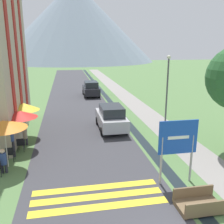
{
  "coord_description": "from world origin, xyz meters",
  "views": [
    {
      "loc": [
        -3.58,
        -5.8,
        6.05
      ],
      "look_at": [
        -0.65,
        10.0,
        1.78
      ],
      "focal_mm": 40.0,
      "sensor_mm": 36.0,
      "label": 1
    }
  ],
  "objects": [
    {
      "name": "drainage_channel",
      "position": [
        1.2,
        30.0,
        0.0
      ],
      "size": [
        0.6,
        60.0,
        0.0
      ],
      "color": "black",
      "rests_on": "ground_plane"
    },
    {
      "name": "footpath",
      "position": [
        3.6,
        30.0,
        0.0
      ],
      "size": [
        2.2,
        60.0,
        0.01
      ],
      "color": "gray",
      "rests_on": "ground_plane"
    },
    {
      "name": "mountain_distant",
      "position": [
        1.0,
        98.23,
        14.96
      ],
      "size": [
        61.37,
        61.37,
        29.92
      ],
      "color": "gray",
      "rests_on": "ground_plane"
    },
    {
      "name": "cafe_chair_near_right",
      "position": [
        -6.71,
        7.31,
        0.51
      ],
      "size": [
        0.4,
        0.4,
        0.85
      ],
      "rotation": [
        0.0,
        0.0,
        0.12
      ],
      "color": "black",
      "rests_on": "ground_plane"
    },
    {
      "name": "cafe_umbrella_front_orange",
      "position": [
        -6.71,
        6.72,
        2.29
      ],
      "size": [
        2.26,
        2.26,
        2.5
      ],
      "color": "#B7B2A8",
      "rests_on": "ground_plane"
    },
    {
      "name": "road",
      "position": [
        -2.5,
        30.0,
        0.0
      ],
      "size": [
        6.4,
        60.0,
        0.01
      ],
      "color": "#38383D",
      "rests_on": "ground_plane"
    },
    {
      "name": "streetlamp",
      "position": [
        3.57,
        10.95,
        3.2
      ],
      "size": [
        0.28,
        0.28,
        5.43
      ],
      "color": "#515156",
      "rests_on": "ground_plane"
    },
    {
      "name": "ground_plane",
      "position": [
        0.0,
        20.0,
        0.0
      ],
      "size": [
        160.0,
        160.0,
        0.0
      ],
      "primitive_type": "plane",
      "color": "#517542"
    },
    {
      "name": "person_standing_terrace",
      "position": [
        -6.72,
        7.92,
        1.06
      ],
      "size": [
        0.32,
        0.32,
        1.82
      ],
      "color": "#282833",
      "rests_on": "ground_plane"
    },
    {
      "name": "person_seated_far",
      "position": [
        -6.27,
        9.59,
        0.69
      ],
      "size": [
        0.32,
        0.32,
        1.24
      ],
      "color": "#282833",
      "rests_on": "ground_plane"
    },
    {
      "name": "crosswalk_marking",
      "position": [
        -2.5,
        3.24,
        0.01
      ],
      "size": [
        5.44,
        1.84,
        0.01
      ],
      "color": "yellow",
      "rests_on": "ground_plane"
    },
    {
      "name": "parked_car_near",
      "position": [
        -0.4,
        11.68,
        0.91
      ],
      "size": [
        1.94,
        4.19,
        1.82
      ],
      "color": "#B2B2B7",
      "rests_on": "ground_plane"
    },
    {
      "name": "road_sign",
      "position": [
        1.12,
        3.72,
        1.94
      ],
      "size": [
        1.79,
        0.11,
        2.96
      ],
      "color": "#9E9EA3",
      "rests_on": "ground_plane"
    },
    {
      "name": "parked_car_far",
      "position": [
        -0.57,
        24.73,
        0.91
      ],
      "size": [
        1.94,
        4.11,
        1.82
      ],
      "color": "black",
      "rests_on": "ground_plane"
    },
    {
      "name": "cafe_chair_middle",
      "position": [
        -6.36,
        8.56,
        0.51
      ],
      "size": [
        0.4,
        0.4,
        0.85
      ],
      "rotation": [
        0.0,
        0.0,
        0.44
      ],
      "color": "black",
      "rests_on": "ground_plane"
    },
    {
      "name": "person_seated_near",
      "position": [
        -6.76,
        6.09,
        0.7
      ],
      "size": [
        0.32,
        0.32,
        1.26
      ],
      "color": "#282833",
      "rests_on": "ground_plane"
    },
    {
      "name": "cafe_umbrella_middle_red",
      "position": [
        -6.34,
        9.17,
        2.13
      ],
      "size": [
        2.02,
        2.02,
        2.34
      ],
      "color": "#B7B2A8",
      "rests_on": "ground_plane"
    },
    {
      "name": "footbridge",
      "position": [
        1.2,
        1.73,
        0.23
      ],
      "size": [
        1.7,
        1.1,
        0.65
      ],
      "color": "brown",
      "rests_on": "ground_plane"
    },
    {
      "name": "cafe_umbrella_rear_yellow",
      "position": [
        -6.43,
        11.2,
        2.11
      ],
      "size": [
        2.04,
        2.04,
        2.36
      ],
      "color": "#B7B2A8",
      "rests_on": "ground_plane"
    }
  ]
}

